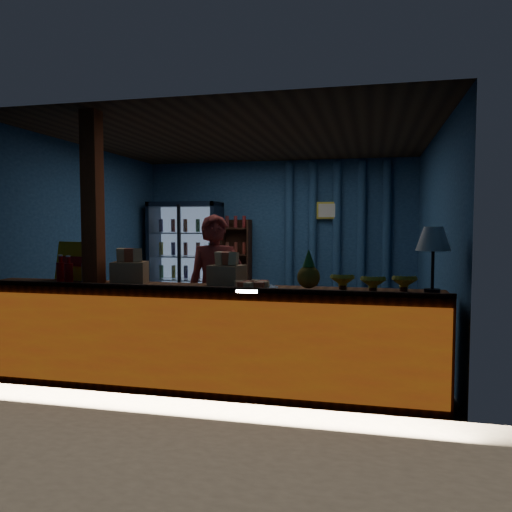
{
  "coord_description": "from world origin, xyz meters",
  "views": [
    {
      "loc": [
        1.55,
        -6.22,
        1.52
      ],
      "look_at": [
        0.16,
        -0.2,
        1.13
      ],
      "focal_mm": 35.0,
      "sensor_mm": 36.0,
      "label": 1
    }
  ],
  "objects_px": {
    "green_chair": "(315,306)",
    "table_lamp": "(433,242)",
    "pastry_tray": "(252,287)",
    "shopkeeper": "(215,292)"
  },
  "relations": [
    {
      "from": "green_chair",
      "to": "table_lamp",
      "type": "height_order",
      "value": "table_lamp"
    },
    {
      "from": "pastry_tray",
      "to": "table_lamp",
      "type": "relative_size",
      "value": 0.83
    },
    {
      "from": "green_chair",
      "to": "pastry_tray",
      "type": "distance_m",
      "value": 3.41
    },
    {
      "from": "green_chair",
      "to": "table_lamp",
      "type": "xyz_separation_m",
      "value": [
        1.32,
        -3.26,
        1.11
      ]
    },
    {
      "from": "green_chair",
      "to": "pastry_tray",
      "type": "bearing_deg",
      "value": 83.85
    },
    {
      "from": "shopkeeper",
      "to": "green_chair",
      "type": "bearing_deg",
      "value": 62.99
    },
    {
      "from": "pastry_tray",
      "to": "shopkeeper",
      "type": "bearing_deg",
      "value": 128.28
    },
    {
      "from": "shopkeeper",
      "to": "pastry_tray",
      "type": "distance_m",
      "value": 0.94
    },
    {
      "from": "shopkeeper",
      "to": "table_lamp",
      "type": "xyz_separation_m",
      "value": [
        2.08,
        -0.66,
        0.57
      ]
    },
    {
      "from": "green_chair",
      "to": "pastry_tray",
      "type": "height_order",
      "value": "pastry_tray"
    }
  ]
}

